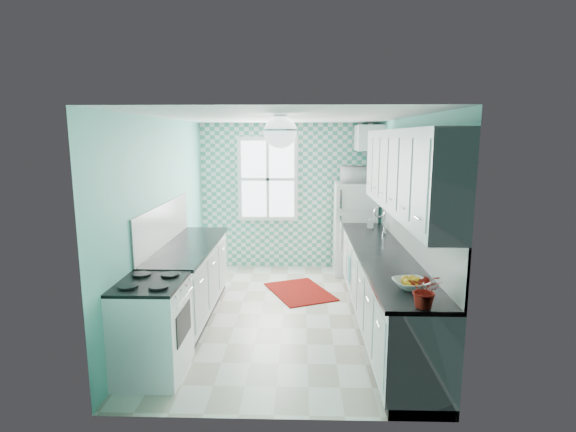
{
  "coord_description": "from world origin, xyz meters",
  "views": [
    {
      "loc": [
        0.21,
        -5.51,
        2.28
      ],
      "look_at": [
        0.05,
        0.25,
        1.25
      ],
      "focal_mm": 28.0,
      "sensor_mm": 36.0,
      "label": 1
    }
  ],
  "objects_px": {
    "sink": "(373,236)",
    "fridge": "(354,228)",
    "ceiling_light": "(280,132)",
    "fruit_bowl": "(411,284)",
    "microwave": "(356,174)",
    "stove": "(153,327)",
    "potted_plant": "(426,290)"
  },
  "relations": [
    {
      "from": "ceiling_light",
      "to": "potted_plant",
      "type": "xyz_separation_m",
      "value": [
        1.2,
        -1.31,
        -1.24
      ]
    },
    {
      "from": "ceiling_light",
      "to": "stove",
      "type": "relative_size",
      "value": 0.38
    },
    {
      "from": "ceiling_light",
      "to": "fruit_bowl",
      "type": "height_order",
      "value": "ceiling_light"
    },
    {
      "from": "ceiling_light",
      "to": "stove",
      "type": "xyz_separation_m",
      "value": [
        -1.2,
        -0.71,
        -1.84
      ]
    },
    {
      "from": "ceiling_light",
      "to": "fruit_bowl",
      "type": "xyz_separation_m",
      "value": [
        1.2,
        -0.85,
        -1.34
      ]
    },
    {
      "from": "ceiling_light",
      "to": "stove",
      "type": "distance_m",
      "value": 2.31
    },
    {
      "from": "sink",
      "to": "microwave",
      "type": "height_order",
      "value": "microwave"
    },
    {
      "from": "ceiling_light",
      "to": "microwave",
      "type": "bearing_deg",
      "value": 67.05
    },
    {
      "from": "fridge",
      "to": "microwave",
      "type": "relative_size",
      "value": 3.22
    },
    {
      "from": "fridge",
      "to": "fruit_bowl",
      "type": "relative_size",
      "value": 4.97
    },
    {
      "from": "fridge",
      "to": "potted_plant",
      "type": "bearing_deg",
      "value": -86.59
    },
    {
      "from": "stove",
      "to": "sink",
      "type": "xyz_separation_m",
      "value": [
        2.4,
        2.01,
        0.46
      ]
    },
    {
      "from": "stove",
      "to": "microwave",
      "type": "bearing_deg",
      "value": 52.06
    },
    {
      "from": "microwave",
      "to": "potted_plant",
      "type": "bearing_deg",
      "value": 89.08
    },
    {
      "from": "fridge",
      "to": "stove",
      "type": "distance_m",
      "value": 4.06
    },
    {
      "from": "sink",
      "to": "potted_plant",
      "type": "height_order",
      "value": "sink"
    },
    {
      "from": "sink",
      "to": "microwave",
      "type": "relative_size",
      "value": 1.12
    },
    {
      "from": "sink",
      "to": "fruit_bowl",
      "type": "distance_m",
      "value": 2.15
    },
    {
      "from": "fruit_bowl",
      "to": "potted_plant",
      "type": "height_order",
      "value": "potted_plant"
    },
    {
      "from": "potted_plant",
      "to": "fruit_bowl",
      "type": "bearing_deg",
      "value": 90.0
    },
    {
      "from": "fridge",
      "to": "stove",
      "type": "bearing_deg",
      "value": -122.65
    },
    {
      "from": "sink",
      "to": "microwave",
      "type": "distance_m",
      "value": 1.51
    },
    {
      "from": "sink",
      "to": "fridge",
      "type": "bearing_deg",
      "value": 95.46
    },
    {
      "from": "ceiling_light",
      "to": "fruit_bowl",
      "type": "distance_m",
      "value": 1.99
    },
    {
      "from": "stove",
      "to": "sink",
      "type": "relative_size",
      "value": 1.72
    },
    {
      "from": "fridge",
      "to": "fruit_bowl",
      "type": "bearing_deg",
      "value": -86.42
    },
    {
      "from": "ceiling_light",
      "to": "potted_plant",
      "type": "bearing_deg",
      "value": -47.6
    },
    {
      "from": "stove",
      "to": "fruit_bowl",
      "type": "xyz_separation_m",
      "value": [
        2.4,
        -0.14,
        0.5
      ]
    },
    {
      "from": "sink",
      "to": "microwave",
      "type": "xyz_separation_m",
      "value": [
        -0.09,
        1.32,
        0.73
      ]
    },
    {
      "from": "fruit_bowl",
      "to": "fridge",
      "type": "bearing_deg",
      "value": 91.49
    },
    {
      "from": "stove",
      "to": "sink",
      "type": "height_order",
      "value": "sink"
    },
    {
      "from": "fruit_bowl",
      "to": "microwave",
      "type": "xyz_separation_m",
      "value": [
        -0.09,
        3.47,
        0.68
      ]
    }
  ]
}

